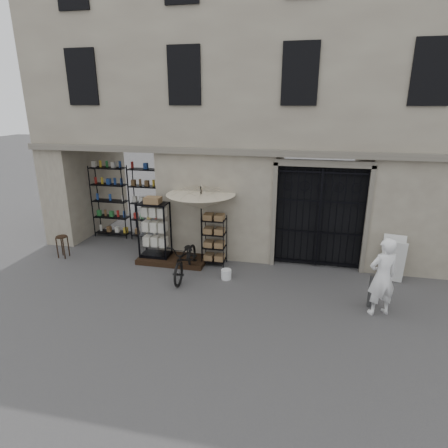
% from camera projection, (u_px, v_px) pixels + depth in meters
% --- Properties ---
extents(ground, '(80.00, 80.00, 0.00)m').
position_uv_depth(ground, '(243.00, 295.00, 9.22)').
color(ground, '#242427').
rests_on(ground, ground).
extents(main_building, '(14.00, 4.00, 9.00)m').
position_uv_depth(main_building, '(267.00, 103.00, 11.53)').
color(main_building, gray).
rests_on(main_building, ground).
extents(shop_recess, '(3.00, 1.70, 3.00)m').
position_uv_depth(shop_recess, '(123.00, 199.00, 12.27)').
color(shop_recess, black).
rests_on(shop_recess, ground).
extents(shop_shelving, '(2.70, 0.50, 2.50)m').
position_uv_depth(shop_shelving, '(129.00, 203.00, 12.82)').
color(shop_shelving, black).
rests_on(shop_shelving, ground).
extents(iron_gate, '(2.50, 0.21, 3.00)m').
position_uv_depth(iron_gate, '(319.00, 216.00, 10.51)').
color(iron_gate, black).
rests_on(iron_gate, ground).
extents(step_platform, '(2.00, 0.90, 0.15)m').
position_uv_depth(step_platform, '(173.00, 260.00, 11.13)').
color(step_platform, black).
rests_on(step_platform, ground).
extents(display_cabinet, '(0.88, 0.63, 1.77)m').
position_uv_depth(display_cabinet, '(155.00, 233.00, 10.97)').
color(display_cabinet, black).
rests_on(display_cabinet, step_platform).
extents(wire_rack, '(0.76, 0.65, 1.46)m').
position_uv_depth(wire_rack, '(214.00, 241.00, 10.77)').
color(wire_rack, black).
rests_on(wire_rack, ground).
extents(market_umbrella, '(2.16, 2.19, 2.77)m').
position_uv_depth(market_umbrella, '(201.00, 197.00, 10.47)').
color(market_umbrella, black).
rests_on(market_umbrella, ground).
extents(white_bucket, '(0.30, 0.30, 0.27)m').
position_uv_depth(white_bucket, '(226.00, 274.00, 10.05)').
color(white_bucket, silver).
rests_on(white_bucket, ground).
extents(bicycle, '(0.70, 1.03, 1.92)m').
position_uv_depth(bicycle, '(186.00, 275.00, 10.28)').
color(bicycle, black).
rests_on(bicycle, ground).
extents(wooden_stool, '(0.42, 0.42, 0.68)m').
position_uv_depth(wooden_stool, '(63.00, 246.00, 11.39)').
color(wooden_stool, black).
rests_on(wooden_stool, ground).
extents(steel_bollard, '(0.18, 0.18, 0.79)m').
position_uv_depth(steel_bollard, '(372.00, 291.00, 8.61)').
color(steel_bollard, '#525253').
rests_on(steel_bollard, ground).
extents(shopkeeper, '(1.33, 1.92, 0.43)m').
position_uv_depth(shopkeeper, '(377.00, 313.00, 8.46)').
color(shopkeeper, white).
rests_on(shopkeeper, ground).
extents(easel_sign, '(0.66, 0.73, 1.18)m').
position_uv_depth(easel_sign, '(393.00, 259.00, 9.80)').
color(easel_sign, silver).
rests_on(easel_sign, ground).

